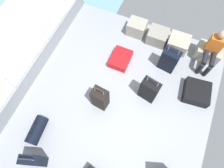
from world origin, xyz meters
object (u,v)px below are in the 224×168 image
object	(u,v)px
cargo_crate_2	(178,43)
suitcase_0	(34,161)
suitcase_7	(197,92)
passenger_seated	(213,50)
suitcase_1	(120,59)
cargo_crate_0	(137,28)
suitcase_5	(149,90)
cargo_crate_3	(208,53)
suitcase_4	(100,98)
duffel_bag	(37,130)
cargo_crate_1	(157,36)
suitcase_2	(169,60)

from	to	relation	value
cargo_crate_2	suitcase_0	size ratio (longest dim) A/B	0.71
suitcase_0	suitcase_7	distance (m)	3.92
passenger_seated	suitcase_1	distance (m)	2.24
cargo_crate_0	suitcase_5	bearing A→B (deg)	-62.10
passenger_seated	suitcase_1	size ratio (longest dim) A/B	1.77
cargo_crate_3	suitcase_4	size ratio (longest dim) A/B	0.72
suitcase_0	duffel_bag	size ratio (longest dim) A/B	1.26
cargo_crate_1	duffel_bag	xyz separation A→B (m)	(-1.68, -3.45, -0.04)
suitcase_2	cargo_crate_0	bearing A→B (deg)	145.83
cargo_crate_2	suitcase_4	distance (m)	2.60
suitcase_0	duffel_bag	bearing A→B (deg)	121.65
cargo_crate_2	cargo_crate_3	world-z (taller)	cargo_crate_3
cargo_crate_1	duffel_bag	distance (m)	3.83
cargo_crate_3	suitcase_7	bearing A→B (deg)	-89.82
cargo_crate_0	suitcase_0	world-z (taller)	suitcase_0
cargo_crate_2	suitcase_0	xyz separation A→B (m)	(-1.91, -3.99, 0.14)
cargo_crate_3	suitcase_2	bearing A→B (deg)	-140.92
cargo_crate_1	suitcase_2	size ratio (longest dim) A/B	0.63
suitcase_1	suitcase_7	distance (m)	2.04
cargo_crate_2	suitcase_0	distance (m)	4.43
passenger_seated	duffel_bag	size ratio (longest dim) A/B	1.74
cargo_crate_2	suitcase_5	bearing A→B (deg)	-99.72
passenger_seated	suitcase_5	size ratio (longest dim) A/B	1.19
passenger_seated	suitcase_4	world-z (taller)	passenger_seated
suitcase_1	passenger_seated	bearing A→B (deg)	22.10
suitcase_7	duffel_bag	xyz separation A→B (m)	(-3.04, -2.28, 0.02)
cargo_crate_1	suitcase_4	bearing A→B (deg)	-106.02
suitcase_0	suitcase_2	world-z (taller)	suitcase_2
suitcase_1	suitcase_5	size ratio (longest dim) A/B	0.67
cargo_crate_3	suitcase_4	bearing A→B (deg)	-131.45
suitcase_1	suitcase_5	bearing A→B (deg)	-34.55
cargo_crate_3	suitcase_7	size ratio (longest dim) A/B	0.95
suitcase_7	cargo_crate_3	bearing A→B (deg)	90.18
suitcase_4	suitcase_1	bearing A→B (deg)	90.51
suitcase_2	duffel_bag	world-z (taller)	suitcase_2
cargo_crate_1	cargo_crate_3	size ratio (longest dim) A/B	0.86
cargo_crate_1	suitcase_0	world-z (taller)	suitcase_0
cargo_crate_0	passenger_seated	size ratio (longest dim) A/B	0.48
suitcase_7	duffel_bag	size ratio (longest dim) A/B	1.06
suitcase_5	duffel_bag	xyz separation A→B (m)	(-1.97, -1.78, -0.21)
cargo_crate_2	duffel_bag	distance (m)	4.11
cargo_crate_0	cargo_crate_2	xyz separation A→B (m)	(1.19, -0.04, -0.02)
cargo_crate_1	cargo_crate_3	distance (m)	1.36
cargo_crate_3	suitcase_1	distance (m)	2.27
cargo_crate_3	suitcase_2	xyz separation A→B (m)	(-0.88, -0.71, 0.15)
suitcase_4	duffel_bag	bearing A→B (deg)	-131.31
cargo_crate_3	suitcase_4	world-z (taller)	suitcase_4
cargo_crate_1	cargo_crate_2	bearing A→B (deg)	-0.68
passenger_seated	suitcase_5	xyz separation A→B (m)	(-1.07, -1.49, -0.21)
cargo_crate_1	suitcase_5	world-z (taller)	suitcase_5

